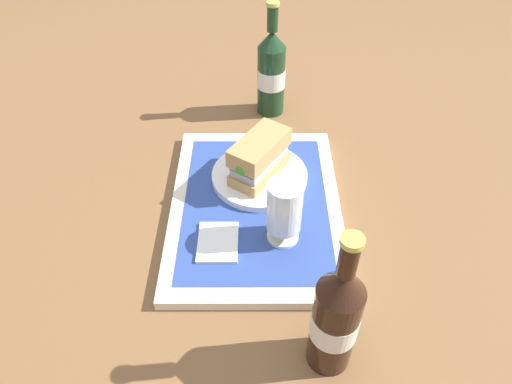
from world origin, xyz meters
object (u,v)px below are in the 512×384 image
Objects in this scene: sandwich at (259,157)px; second_bottle at (272,72)px; beer_bottle at (336,318)px; beer_glass at (285,209)px; plate at (260,176)px.

second_bottle is at bearing -152.52° from sandwich.
beer_glass is at bearing -164.69° from beer_bottle.
second_bottle is (-0.27, 0.03, 0.08)m from plate.
second_bottle is at bearing -173.76° from beer_bottle.
sandwich is 0.28m from second_bottle.
beer_bottle is at bearing 6.24° from second_bottle.
plate is 0.28m from second_bottle.
sandwich is at bearing -164.60° from beer_bottle.
second_bottle is at bearing 174.03° from plate.
beer_bottle is (0.36, 0.10, 0.03)m from sandwich.
beer_glass is at bearing 14.61° from plate.
plate is 0.71× the size of beer_bottle.
beer_glass is (0.15, 0.04, 0.06)m from plate.
beer_bottle reaches higher than beer_glass.
sandwich is 0.54× the size of second_bottle.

